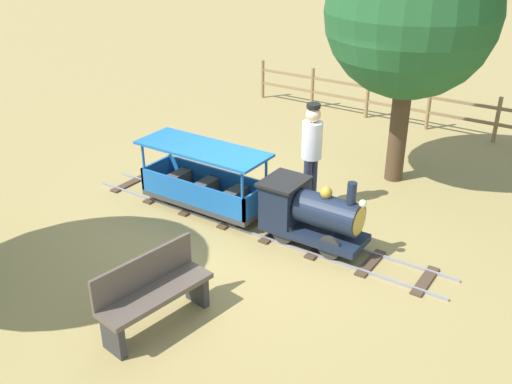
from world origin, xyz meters
TOP-DOWN VIEW (x-y plane):
  - ground_plane at (0.00, 0.00)m, footprint 60.00×60.00m
  - track at (0.00, 0.14)m, footprint 0.69×5.70m
  - locomotive at (0.00, 1.00)m, footprint 0.65×1.45m
  - passenger_car at (0.00, -0.76)m, footprint 0.75×2.00m
  - conductor_person at (-0.98, 0.48)m, footprint 0.30×0.30m
  - park_bench at (2.40, 0.44)m, footprint 1.35×0.59m
  - oak_tree_near at (-2.65, 1.17)m, footprint 2.61×2.61m
  - fence_section at (-5.35, 0.14)m, footprint 0.08×6.78m

SIDE VIEW (x-z plane):
  - ground_plane at x=0.00m, z-range 0.00..0.00m
  - track at x=0.00m, z-range 0.00..0.04m
  - park_bench at x=2.40m, z-range 0.01..0.83m
  - passenger_car at x=0.00m, z-range -0.06..0.91m
  - fence_section at x=-5.35m, z-range 0.03..0.93m
  - locomotive at x=0.00m, z-range -0.03..1.00m
  - conductor_person at x=-0.98m, z-range 0.15..1.77m
  - oak_tree_near at x=-2.65m, z-range 0.69..4.72m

